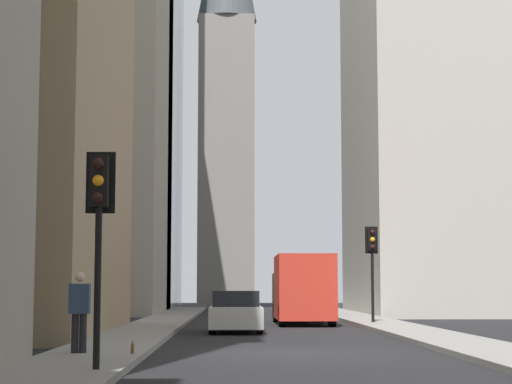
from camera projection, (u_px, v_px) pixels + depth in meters
The scene contains 12 objects.
ground_plane at pixel (296, 353), 21.44m from camera, with size 135.00×135.00×0.00m, color black.
sidewalk_right at pixel (105, 350), 21.34m from camera, with size 90.00×2.20×0.14m, color gray.
sidewalk_left at pixel (486, 350), 21.56m from camera, with size 90.00×2.20×0.14m, color gray.
building_left_far at pixel (442, 67), 52.76m from camera, with size 15.20×10.50×28.46m.
building_right_far at pixel (80, 115), 54.06m from camera, with size 13.56×10.00×23.44m.
church_spire at pixel (227, 74), 68.54m from camera, with size 4.53×4.53×33.50m.
delivery_truck at pixel (302, 289), 38.04m from camera, with size 6.46×2.25×2.84m.
sedan_white at pixel (236, 313), 31.35m from camera, with size 4.30×1.78×1.42m.
traffic_light_foreground at pixel (99, 208), 15.94m from camera, with size 0.43×0.52×3.81m.
traffic_light_midblock at pixel (372, 252), 36.88m from camera, with size 0.43×0.52×3.86m.
pedestrian at pixel (79, 308), 19.60m from camera, with size 0.26×0.44×1.74m.
discarded_bottle at pixel (132, 348), 19.31m from camera, with size 0.07×0.07×0.27m.
Camera 1 is at (-21.69, 1.50, 1.55)m, focal length 63.90 mm.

